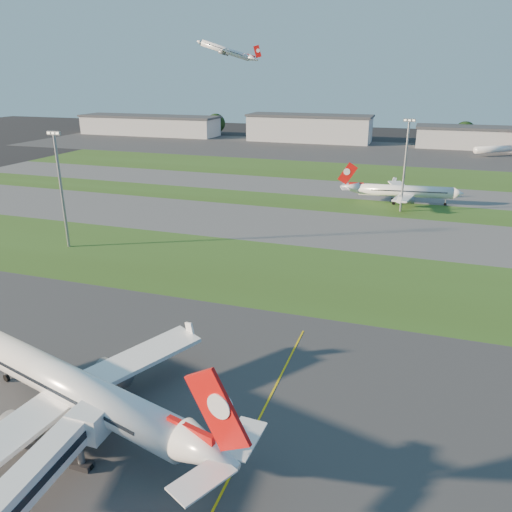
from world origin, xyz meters
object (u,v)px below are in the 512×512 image
at_px(airliner_taxiing, 404,191).
at_px(light_mast_west, 60,183).
at_px(airliner_parked, 75,389).
at_px(mini_jet_near, 498,149).
at_px(light_mast_centre, 405,160).

relative_size(airliner_taxiing, light_mast_west, 1.32).
bearing_deg(airliner_parked, mini_jet_near, 88.67).
bearing_deg(airliner_taxiing, airliner_parked, 69.44).
height_order(airliner_parked, airliner_taxiing, airliner_parked).
distance_m(mini_jet_near, light_mast_west, 208.73).
xyz_separation_m(mini_jet_near, light_mast_west, (-108.33, -178.04, 11.53)).
bearing_deg(light_mast_centre, airliner_taxiing, 88.96).
bearing_deg(airliner_parked, airliner_taxiing, 90.99).
height_order(light_mast_west, light_mast_centre, same).
relative_size(airliner_parked, light_mast_centre, 1.52).
distance_m(mini_jet_near, light_mast_centre, 128.44).
bearing_deg(light_mast_west, mini_jet_near, 58.68).
xyz_separation_m(airliner_taxiing, light_mast_centre, (-0.18, -10.08, 11.07)).
height_order(airliner_taxiing, light_mast_centre, light_mast_centre).
bearing_deg(light_mast_west, airliner_taxiing, 43.28).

